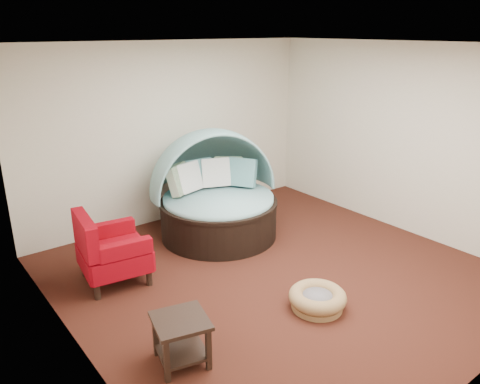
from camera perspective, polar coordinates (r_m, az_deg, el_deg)
floor at (r=6.08m, az=4.42°, el=-9.88°), size 5.00×5.00×0.00m
wall_back at (r=7.51m, az=-8.30°, el=7.13°), size 5.00×0.00×5.00m
wall_left at (r=4.34m, az=-20.39°, el=-3.08°), size 0.00×5.00×5.00m
wall_right at (r=7.42m, az=19.27°, el=6.09°), size 0.00×5.00×5.00m
ceiling at (r=5.31m, az=5.23°, el=17.50°), size 5.00×5.00×0.00m
canopy_daybed at (r=6.93m, az=-3.00°, el=0.60°), size 2.12×2.08×1.59m
pet_basket at (r=5.41m, az=9.41°, el=-12.72°), size 0.84×0.84×0.22m
red_armchair at (r=5.91m, az=-15.66°, el=-6.89°), size 0.88×0.88×0.92m
side_table at (r=4.53m, az=-7.19°, el=-16.85°), size 0.59×0.59×0.47m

